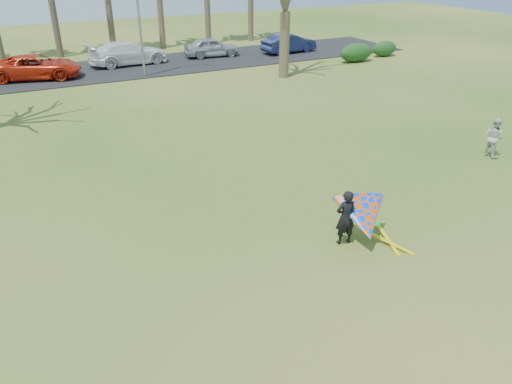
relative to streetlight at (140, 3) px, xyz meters
name	(u,v)px	position (x,y,z in m)	size (l,w,h in m)	color
ground	(288,257)	(-2.16, -22.00, -4.46)	(100.00, 100.00, 0.00)	#205111
parking_strip	(104,70)	(-2.16, 3.00, -4.43)	(46.00, 7.00, 0.06)	black
streetlight	(140,3)	(0.00, 0.00, 0.00)	(2.28, 0.18, 8.00)	gray
hedge_near	(356,52)	(14.76, -2.35, -3.80)	(2.67, 1.21, 1.33)	#173C16
hedge_far	(385,49)	(17.88, -1.71, -3.89)	(2.07, 0.97, 1.15)	#163E19
car_2	(37,67)	(-6.34, 2.34, -3.67)	(2.44, 5.29, 1.47)	red
car_3	(128,53)	(-0.21, 3.92, -3.62)	(2.21, 5.43, 1.58)	white
car_4	(212,47)	(6.04, 3.82, -3.71)	(1.64, 4.07, 1.39)	#9FA4AC
car_5	(289,43)	(11.98, 2.55, -3.69)	(1.52, 4.35, 1.43)	#19224D
pedestrian_a	(494,137)	(8.78, -19.35, -3.67)	(0.78, 0.61, 1.60)	silver
kite_flyer	(362,217)	(0.02, -22.30, -3.62)	(2.13, 2.39, 2.02)	black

